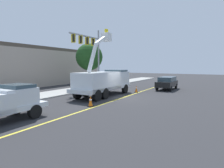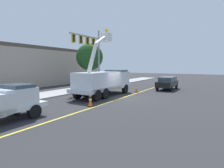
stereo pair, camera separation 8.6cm
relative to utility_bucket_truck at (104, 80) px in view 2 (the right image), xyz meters
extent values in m
plane|color=#2D2D30|center=(0.04, -2.28, -1.62)|extent=(120.00, 120.00, 0.00)
cube|color=#9E9E99|center=(-0.29, 5.51, -1.56)|extent=(60.10, 6.12, 0.12)
cube|color=yellow|center=(0.04, -2.28, -1.62)|extent=(49.96, 2.27, 0.01)
cube|color=silver|center=(-0.21, -0.03, -0.72)|extent=(8.30, 2.84, 0.36)
cube|color=silver|center=(2.41, 0.08, 0.05)|extent=(2.72, 2.46, 1.60)
cube|color=#384C56|center=(2.61, 0.09, 0.75)|extent=(1.89, 2.17, 0.64)
cube|color=silver|center=(-1.19, -0.07, 0.00)|extent=(5.35, 2.72, 1.80)
cube|color=white|center=(-1.85, 0.06, 2.33)|extent=(1.93, 0.71, 2.91)
cube|color=white|center=(0.37, 0.58, 4.32)|extent=(2.99, 0.96, 1.47)
cube|color=white|center=(1.78, 0.91, 4.77)|extent=(0.90, 0.90, 0.90)
cube|color=yellow|center=(1.78, 0.91, 5.37)|extent=(0.36, 0.24, 0.60)
cylinder|color=black|center=(2.61, 1.22, -1.10)|extent=(1.05, 0.38, 1.04)
cylinder|color=black|center=(2.71, -1.03, -1.10)|extent=(1.05, 0.38, 1.04)
cylinder|color=black|center=(-1.73, 1.03, -1.10)|extent=(1.05, 0.38, 1.04)
cylinder|color=black|center=(-1.64, -1.21, -1.10)|extent=(1.05, 0.38, 1.04)
cylinder|color=black|center=(-3.04, 0.98, -1.10)|extent=(1.05, 0.38, 1.04)
cylinder|color=black|center=(-2.95, -1.27, -1.10)|extent=(1.05, 0.38, 1.04)
cube|color=silver|center=(-9.95, -0.44, -0.32)|extent=(2.10, 2.02, 1.10)
cube|color=#384C56|center=(-9.75, -0.43, 0.16)|extent=(1.42, 1.82, 0.56)
cylinder|color=black|center=(-9.37, 0.53, -1.20)|extent=(0.85, 0.34, 0.84)
cylinder|color=black|center=(-9.29, -1.36, -1.20)|extent=(0.85, 0.34, 0.84)
cube|color=black|center=(8.66, -4.16, -0.83)|extent=(4.88, 2.10, 0.70)
cube|color=#384C56|center=(8.81, -4.15, -0.23)|extent=(3.52, 1.82, 0.60)
cylinder|color=black|center=(7.07, -5.08, -1.28)|extent=(0.69, 0.27, 0.68)
cylinder|color=black|center=(7.00, -3.37, -1.28)|extent=(0.69, 0.27, 0.68)
cylinder|color=black|center=(10.33, -4.94, -1.28)|extent=(0.69, 0.27, 0.68)
cylinder|color=black|center=(10.26, -3.23, -1.28)|extent=(0.69, 0.27, 0.68)
cube|color=black|center=(-4.92, -2.12, -1.60)|extent=(0.40, 0.40, 0.04)
cone|color=orange|center=(-4.92, -2.12, -1.17)|extent=(0.32, 0.32, 0.82)
cylinder|color=white|center=(-4.92, -2.12, -1.09)|extent=(0.20, 0.20, 0.08)
cube|color=black|center=(4.08, -1.84, -1.60)|extent=(0.40, 0.40, 0.04)
cone|color=orange|center=(4.08, -1.84, -1.18)|extent=(0.32, 0.32, 0.80)
cylinder|color=white|center=(4.08, -1.84, -1.10)|extent=(0.20, 0.20, 0.08)
cylinder|color=gray|center=(5.48, 4.75, 2.43)|extent=(0.22, 0.22, 8.10)
cube|color=gray|center=(2.53, 4.63, 5.30)|extent=(5.90, 0.41, 0.16)
cube|color=gold|center=(4.17, 4.70, 4.75)|extent=(0.14, 0.56, 1.00)
cube|color=black|center=(4.17, 4.60, 4.75)|extent=(0.21, 0.33, 0.84)
cube|color=gold|center=(2.86, 4.64, 4.75)|extent=(0.14, 0.56, 1.00)
cube|color=black|center=(2.86, 4.54, 4.75)|extent=(0.21, 0.33, 0.84)
cube|color=gold|center=(1.55, 4.59, 4.75)|extent=(0.14, 0.56, 1.00)
cube|color=black|center=(1.55, 4.49, 4.75)|extent=(0.21, 0.33, 0.84)
cube|color=gold|center=(0.24, 4.53, 4.75)|extent=(0.14, 0.56, 1.00)
cube|color=black|center=(0.24, 4.43, 4.75)|extent=(0.21, 0.33, 0.84)
cube|color=#A89989|center=(4.19, 17.14, 1.17)|extent=(23.77, 10.48, 5.57)
cube|color=#4C4238|center=(4.19, 17.14, 4.20)|extent=(23.77, 10.48, 0.50)
cylinder|color=brown|center=(6.69, 7.46, -0.09)|extent=(0.32, 0.32, 3.06)
sphere|color=#1E471C|center=(6.69, 7.46, 2.90)|extent=(4.17, 4.17, 4.17)
camera|label=1|loc=(-16.10, -11.19, 1.55)|focal=29.91mm
camera|label=2|loc=(-16.05, -11.27, 1.55)|focal=29.91mm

